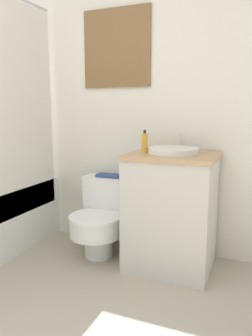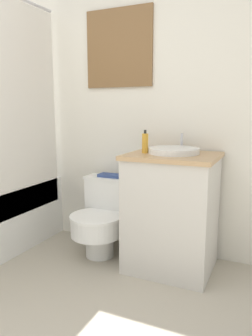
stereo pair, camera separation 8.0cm
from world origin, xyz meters
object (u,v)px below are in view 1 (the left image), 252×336
soap_bottle (145,143)px  sink (173,150)px  book_on_tank (109,176)px  toilet (102,216)px

soap_bottle → sink: bearing=16.9°
sink → book_on_tank: 0.63m
book_on_tank → toilet: bearing=-90.0°
toilet → sink: 0.80m
sink → book_on_tank: (-0.57, 0.13, -0.25)m
toilet → sink: size_ratio=1.55×
toilet → soap_bottle: 0.72m
sink → soap_bottle: bearing=-163.1°
soap_bottle → book_on_tank: soap_bottle is taller
soap_bottle → book_on_tank: 0.52m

